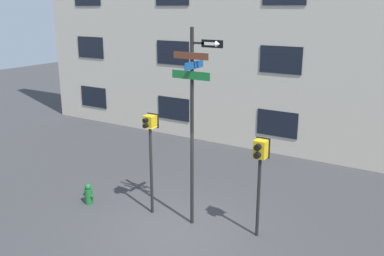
{
  "coord_description": "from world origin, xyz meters",
  "views": [
    {
      "loc": [
        5.55,
        -8.15,
        5.52
      ],
      "look_at": [
        0.16,
        0.55,
        2.62
      ],
      "focal_mm": 40.0,
      "sensor_mm": 36.0,
      "label": 1
    }
  ],
  "objects_px": {
    "pedestrian_signal_left": "(150,139)",
    "fire_hydrant": "(89,194)",
    "street_sign_pole": "(194,112)",
    "pedestrian_signal_right": "(260,161)"
  },
  "relations": [
    {
      "from": "pedestrian_signal_left",
      "to": "fire_hydrant",
      "type": "relative_size",
      "value": 4.58
    },
    {
      "from": "street_sign_pole",
      "to": "fire_hydrant",
      "type": "bearing_deg",
      "value": -169.67
    },
    {
      "from": "street_sign_pole",
      "to": "pedestrian_signal_right",
      "type": "xyz_separation_m",
      "value": [
        1.67,
        0.31,
        -1.05
      ]
    },
    {
      "from": "pedestrian_signal_left",
      "to": "street_sign_pole",
      "type": "bearing_deg",
      "value": 2.92
    },
    {
      "from": "fire_hydrant",
      "to": "pedestrian_signal_right",
      "type": "bearing_deg",
      "value": 10.37
    },
    {
      "from": "street_sign_pole",
      "to": "pedestrian_signal_left",
      "type": "bearing_deg",
      "value": -177.08
    },
    {
      "from": "pedestrian_signal_left",
      "to": "pedestrian_signal_right",
      "type": "xyz_separation_m",
      "value": [
        2.98,
        0.37,
        -0.16
      ]
    },
    {
      "from": "pedestrian_signal_right",
      "to": "street_sign_pole",
      "type": "bearing_deg",
      "value": -169.56
    },
    {
      "from": "street_sign_pole",
      "to": "pedestrian_signal_left",
      "type": "distance_m",
      "value": 1.59
    },
    {
      "from": "pedestrian_signal_right",
      "to": "fire_hydrant",
      "type": "height_order",
      "value": "pedestrian_signal_right"
    }
  ]
}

